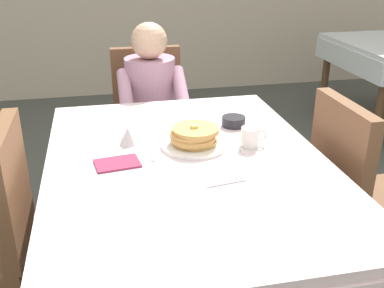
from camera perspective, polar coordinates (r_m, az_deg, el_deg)
The scene contains 13 objects.
dining_table_main at distance 1.84m, azimuth -0.60°, elevation -4.49°, with size 1.12×1.52×0.74m.
chair_diner at distance 2.95m, azimuth -5.39°, elevation 4.00°, with size 0.44×0.45×0.93m.
diner_person at distance 2.75m, azimuth -5.10°, elevation 5.64°, with size 0.40×0.43×1.12m.
chair_right_side at distance 2.16m, azimuth 19.92°, elevation -5.05°, with size 0.45×0.44×0.93m.
plate_breakfast at distance 1.91m, azimuth 0.28°, elevation -0.09°, with size 0.28×0.28×0.02m, color white.
breakfast_stack at distance 1.89m, azimuth 0.24°, elevation 1.09°, with size 0.21×0.20×0.08m.
cup_coffee at distance 1.91m, azimuth 7.37°, elevation 0.87°, with size 0.11×0.08×0.08m.
bowl_butter at distance 2.13m, azimuth 5.25°, elevation 2.86°, with size 0.11×0.11×0.04m, color black.
syrup_pitcher at distance 1.94m, azimuth -8.04°, elevation 0.99°, with size 0.08×0.08×0.07m.
fork_left_of_plate at distance 1.87m, azimuth -5.30°, elevation -0.98°, with size 0.18×0.01×0.01m, color silver.
knife_right_of_plate at distance 1.94m, azimuth 5.89°, elevation -0.00°, with size 0.20×0.01×0.01m, color silver.
spoon_near_edge at distance 1.63m, azimuth 4.36°, elevation -4.92°, with size 0.15×0.01×0.01m, color silver.
napkin_folded at distance 1.78m, azimuth -9.36°, elevation -2.41°, with size 0.17×0.12×0.01m, color #8C2D4C.
Camera 1 is at (-0.32, -1.59, 1.52)m, focal length 42.43 mm.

